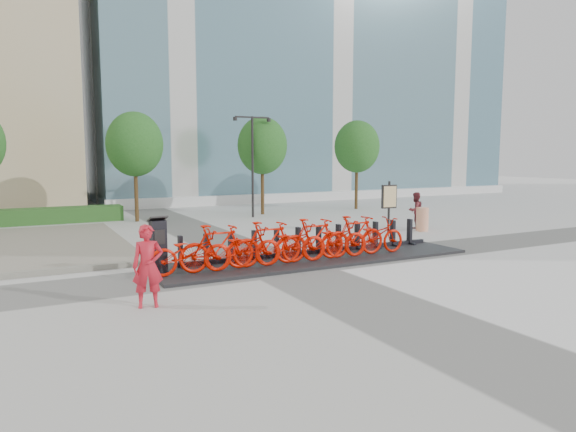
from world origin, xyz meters
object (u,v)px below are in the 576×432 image
bike_0 (190,252)px  worker_red (148,266)px  construction_barrel (422,219)px  kiosk (158,245)px  map_sign (389,199)px  pedestrian (415,210)px

bike_0 → worker_red: bearing=144.5°
worker_red → construction_barrel: size_ratio=1.75×
kiosk → map_sign: bearing=13.7°
bike_0 → construction_barrel: bearing=-72.4°
pedestrian → map_sign: (-1.81, -0.49, 0.60)m
worker_red → pedestrian: bearing=37.9°
bike_0 → map_sign: bearing=-68.4°
map_sign → kiosk: bearing=-158.7°
construction_barrel → map_sign: 1.80m
kiosk → construction_barrel: bearing=10.4°
bike_0 → construction_barrel: bike_0 is taller
pedestrian → map_sign: size_ratio=0.74×
worker_red → construction_barrel: worker_red is taller
pedestrian → construction_barrel: (-0.27, -0.73, -0.29)m
pedestrian → construction_barrel: pedestrian is taller
bike_0 → worker_red: size_ratio=1.24×
map_sign → construction_barrel: bearing=-4.9°
worker_red → map_sign: size_ratio=0.82×
kiosk → bike_0: bearing=-42.7°
map_sign → worker_red: bearing=-147.9°
kiosk → worker_red: bearing=-111.5°
construction_barrel → map_sign: (-1.55, 0.24, 0.88)m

